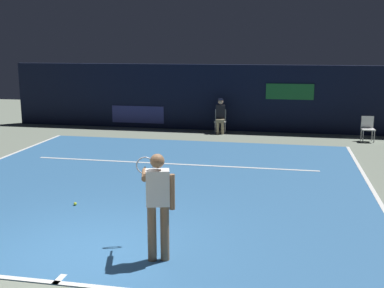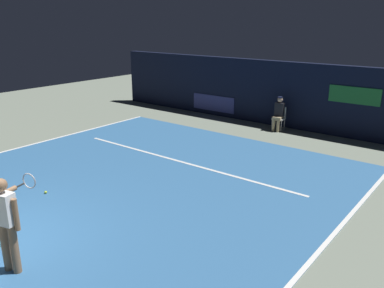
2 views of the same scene
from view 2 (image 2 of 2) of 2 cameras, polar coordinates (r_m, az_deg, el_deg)
name	(u,v)px [view 2 (image 2 of 2)]	position (r m, az deg, el deg)	size (l,w,h in m)	color
ground_plane	(137,180)	(10.97, -7.79, -5.17)	(32.05, 32.05, 0.00)	gray
court_surface	(137,180)	(10.97, -7.79, -5.14)	(10.49, 10.52, 0.01)	#336699
line_sideline_left	(326,243)	(8.41, 18.55, -13.30)	(0.10, 10.52, 0.01)	white
line_sideline_right	(32,144)	(14.96, -21.85, -0.05)	(0.10, 10.52, 0.01)	white
line_service	(181,162)	(12.22, -1.62, -2.53)	(8.18, 0.10, 0.01)	white
back_wall	(273,93)	(16.70, 11.47, 7.13)	(16.22, 0.33, 2.60)	black
tennis_player	(7,219)	(7.45, -24.89, -9.72)	(0.81, 0.92, 1.73)	#8C6647
line_judge_on_chair	(279,113)	(15.90, 12.28, 4.31)	(0.48, 0.56, 1.32)	white
tennis_ball	(46,192)	(10.70, -20.15, -6.47)	(0.07, 0.07, 0.07)	#CCE033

